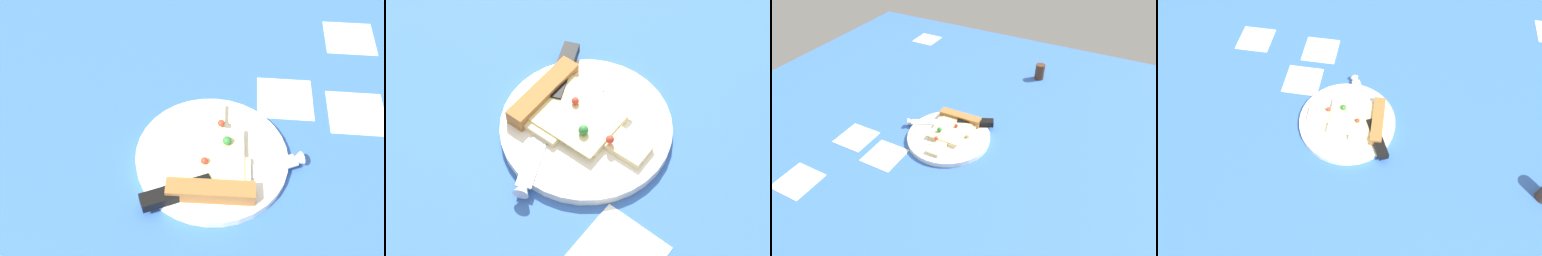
# 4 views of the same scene
# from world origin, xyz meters

# --- Properties ---
(ground_plane) EXTENTS (1.46, 1.46, 0.03)m
(ground_plane) POSITION_xyz_m (-0.00, 0.00, -0.01)
(ground_plane) COLOR #3360B7
(ground_plane) RESTS_ON ground
(plate) EXTENTS (0.22, 0.22, 0.01)m
(plate) POSITION_xyz_m (0.01, -0.02, 0.01)
(plate) COLOR white
(plate) RESTS_ON ground_plane
(pizza_slice) EXTENTS (0.18, 0.12, 0.03)m
(pizza_slice) POSITION_xyz_m (0.04, -0.02, 0.02)
(pizza_slice) COLOR beige
(pizza_slice) RESTS_ON plate
(knife) EXTENTS (0.12, 0.23, 0.02)m
(knife) POSITION_xyz_m (0.07, -0.02, 0.02)
(knife) COLOR silver
(knife) RESTS_ON plate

